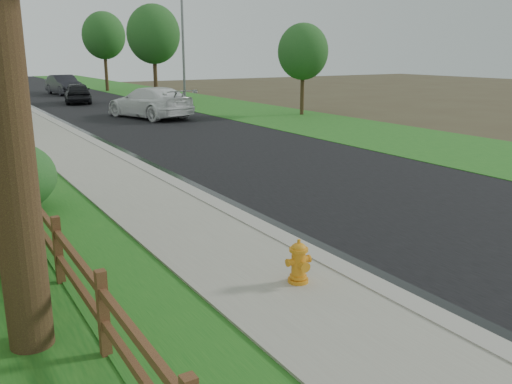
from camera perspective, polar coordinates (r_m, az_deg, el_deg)
ground at (r=6.82m, az=25.22°, el=-17.78°), size 120.00×120.00×0.00m
road at (r=39.33m, az=-17.19°, el=8.91°), size 8.00×90.00×0.02m
curb at (r=38.51m, az=-23.30°, el=8.34°), size 0.40×90.00×0.12m
wet_gutter at (r=38.57m, az=-22.78°, el=8.34°), size 0.50×90.00×0.00m
sidewalk at (r=38.35m, az=-25.23°, el=8.10°), size 2.20×90.00×0.10m
verge_far at (r=41.57m, az=-7.84°, el=9.70°), size 6.00×90.00×0.04m
ranch_fence at (r=9.91m, az=-21.54°, el=-3.34°), size 0.12×16.92×1.10m
fire_hydrant at (r=8.24m, az=4.51°, el=-7.43°), size 0.44×0.36×0.68m
white_suv at (r=29.80m, az=-11.13°, el=9.24°), size 3.69×6.04×1.64m
dark_car_mid at (r=39.52m, az=-18.28°, el=9.90°), size 2.44×4.42×1.42m
dark_car_far at (r=47.71m, az=-19.57°, el=10.58°), size 2.15×4.94×1.58m
streetlight at (r=37.19m, az=-7.94°, el=16.06°), size 1.84×0.29×7.96m
boulder at (r=12.01m, az=-24.68°, el=-1.93°), size 1.14×0.90×0.71m
tree_near_right at (r=30.62m, az=4.97°, el=14.50°), size 2.77×2.77×4.99m
tree_mid_right at (r=39.26m, az=-10.75°, el=16.00°), size 3.65×3.65×6.62m
tree_far_right at (r=50.93m, az=-15.73°, el=15.57°), size 3.71×3.71×6.84m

